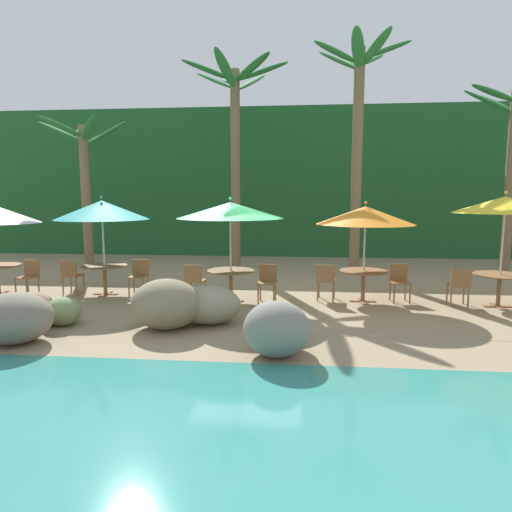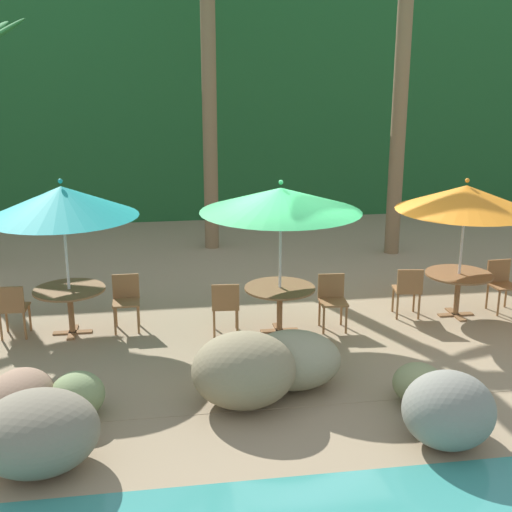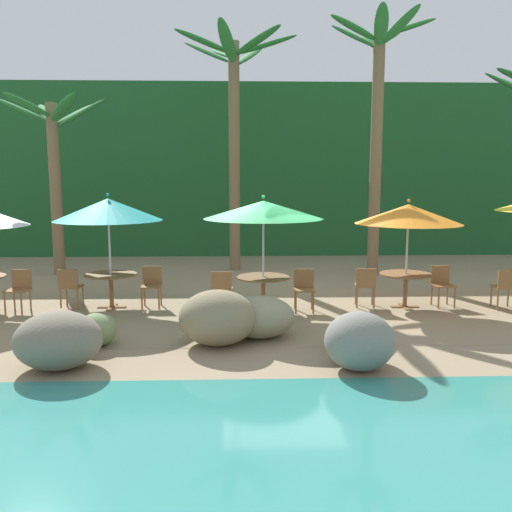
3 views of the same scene
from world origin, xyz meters
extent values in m
plane|color=#937F60|center=(0.00, 0.00, 0.00)|extent=(120.00, 120.00, 0.00)
cube|color=#937F60|center=(0.00, 0.00, 0.00)|extent=(18.00, 5.20, 0.01)
cube|color=#1E5628|center=(0.00, 9.00, 3.00)|extent=(28.00, 2.40, 6.00)
ellipsoid|color=#828B5A|center=(0.88, -2.69, 0.25)|extent=(0.63, 0.61, 0.51)
ellipsoid|color=gray|center=(0.83, -3.66, 0.43)|extent=(1.02, 0.97, 0.85)
ellipsoid|color=slate|center=(0.88, -3.35, 0.33)|extent=(0.80, 0.67, 0.66)
ellipsoid|color=#788C5A|center=(-3.27, -2.40, 0.27)|extent=(0.65, 0.67, 0.55)
ellipsoid|color=#766F5B|center=(-3.55, -3.46, 0.42)|extent=(1.27, 1.16, 0.84)
ellipsoid|color=#857959|center=(-1.27, -2.42, 0.46)|extent=(1.29, 1.13, 0.93)
ellipsoid|color=gray|center=(-0.57, -2.01, 0.36)|extent=(1.27, 1.07, 0.73)
ellipsoid|color=#96745C|center=(-3.90, -2.43, 0.32)|extent=(0.77, 0.90, 0.63)
cylinder|color=olive|center=(-5.33, -0.30, 0.23)|extent=(0.04, 0.04, 0.45)
cylinder|color=olive|center=(-5.68, -0.25, 0.23)|extent=(0.04, 0.04, 0.45)
cylinder|color=olive|center=(-5.28, 0.05, 0.23)|extent=(0.04, 0.04, 0.45)
cylinder|color=olive|center=(-5.63, 0.10, 0.23)|extent=(0.04, 0.04, 0.45)
cube|color=olive|center=(-5.48, -0.10, 0.47)|extent=(0.47, 0.47, 0.03)
cube|color=olive|center=(-5.45, 0.10, 0.66)|extent=(0.42, 0.09, 0.42)
cylinder|color=silver|center=(-3.63, 0.23, 1.10)|extent=(0.04, 0.04, 2.21)
cone|color=teal|center=(-3.63, 0.23, 2.11)|extent=(2.25, 2.25, 0.46)
sphere|color=teal|center=(-3.63, 0.23, 2.41)|extent=(0.07, 0.07, 0.07)
cube|color=brown|center=(-3.63, 0.23, 0.01)|extent=(0.60, 0.12, 0.03)
cube|color=brown|center=(-3.63, 0.23, 0.01)|extent=(0.12, 0.60, 0.03)
cylinder|color=brown|center=(-3.63, 0.23, 0.37)|extent=(0.09, 0.09, 0.71)
cylinder|color=brown|center=(-3.63, 0.23, 0.72)|extent=(1.10, 1.10, 0.03)
cylinder|color=olive|center=(-2.60, 0.06, 0.23)|extent=(0.04, 0.04, 0.45)
cylinder|color=olive|center=(-2.96, 0.05, 0.23)|extent=(0.04, 0.04, 0.45)
cylinder|color=olive|center=(-2.61, 0.42, 0.23)|extent=(0.04, 0.04, 0.45)
cylinder|color=olive|center=(-2.96, 0.41, 0.23)|extent=(0.04, 0.04, 0.45)
cube|color=olive|center=(-2.78, 0.24, 0.47)|extent=(0.42, 0.42, 0.03)
cube|color=olive|center=(-2.79, 0.43, 0.66)|extent=(0.42, 0.04, 0.42)
cylinder|color=olive|center=(-4.65, 0.45, 0.23)|extent=(0.04, 0.04, 0.45)
cylinder|color=olive|center=(-4.30, 0.43, 0.23)|extent=(0.04, 0.04, 0.45)
cylinder|color=olive|center=(-4.67, 0.09, 0.23)|extent=(0.04, 0.04, 0.45)
cylinder|color=olive|center=(-4.31, 0.08, 0.23)|extent=(0.04, 0.04, 0.45)
cube|color=olive|center=(-4.48, 0.26, 0.47)|extent=(0.44, 0.44, 0.03)
cube|color=olive|center=(-4.49, 0.06, 0.66)|extent=(0.42, 0.05, 0.42)
cylinder|color=silver|center=(-0.41, -0.19, 1.11)|extent=(0.04, 0.04, 2.22)
cone|color=#238E47|center=(-0.41, -0.19, 2.12)|extent=(2.45, 2.45, 0.36)
sphere|color=#238E47|center=(-0.41, -0.19, 2.38)|extent=(0.07, 0.07, 0.07)
cube|color=brown|center=(-0.41, -0.19, 0.01)|extent=(0.60, 0.12, 0.03)
cube|color=brown|center=(-0.41, -0.19, 0.01)|extent=(0.12, 0.60, 0.03)
cylinder|color=brown|center=(-0.41, -0.19, 0.37)|extent=(0.09, 0.09, 0.71)
cylinder|color=brown|center=(-0.41, -0.19, 0.72)|extent=(1.10, 1.10, 0.03)
cylinder|color=olive|center=(0.61, -0.42, 0.23)|extent=(0.04, 0.04, 0.45)
cylinder|color=olive|center=(0.25, -0.40, 0.23)|extent=(0.04, 0.04, 0.45)
cylinder|color=olive|center=(0.63, -0.07, 0.23)|extent=(0.04, 0.04, 0.45)
cylinder|color=olive|center=(0.27, -0.05, 0.23)|extent=(0.04, 0.04, 0.45)
cube|color=olive|center=(0.44, -0.24, 0.47)|extent=(0.44, 0.44, 0.03)
cube|color=olive|center=(0.45, -0.04, 0.66)|extent=(0.42, 0.06, 0.42)
cylinder|color=olive|center=(-1.42, 0.07, 0.23)|extent=(0.04, 0.04, 0.45)
cylinder|color=olive|center=(-1.06, 0.04, 0.23)|extent=(0.04, 0.04, 0.45)
cylinder|color=olive|center=(-1.45, -0.28, 0.23)|extent=(0.04, 0.04, 0.45)
cylinder|color=olive|center=(-1.09, -0.31, 0.23)|extent=(0.04, 0.04, 0.45)
cube|color=olive|center=(-1.25, -0.12, 0.47)|extent=(0.45, 0.45, 0.03)
cube|color=olive|center=(-1.27, -0.32, 0.66)|extent=(0.42, 0.07, 0.42)
cylinder|color=silver|center=(2.65, 0.05, 1.05)|extent=(0.04, 0.04, 2.11)
cone|color=orange|center=(2.65, 0.05, 2.01)|extent=(2.22, 2.22, 0.41)
sphere|color=orange|center=(2.65, 0.05, 2.29)|extent=(0.07, 0.07, 0.07)
cube|color=brown|center=(2.65, 0.05, 0.01)|extent=(0.60, 0.12, 0.03)
cube|color=brown|center=(2.65, 0.05, 0.01)|extent=(0.12, 0.60, 0.03)
cylinder|color=brown|center=(2.65, 0.05, 0.37)|extent=(0.09, 0.09, 0.71)
cylinder|color=brown|center=(2.65, 0.05, 0.72)|extent=(1.10, 1.10, 0.03)
cylinder|color=olive|center=(3.69, -0.06, 0.23)|extent=(0.04, 0.04, 0.45)
cylinder|color=olive|center=(3.33, -0.08, 0.23)|extent=(0.04, 0.04, 0.45)
cylinder|color=olive|center=(3.67, 0.30, 0.23)|extent=(0.04, 0.04, 0.45)
cylinder|color=olive|center=(3.31, 0.27, 0.23)|extent=(0.04, 0.04, 0.45)
cube|color=olive|center=(3.50, 0.11, 0.47)|extent=(0.45, 0.45, 0.03)
cube|color=olive|center=(3.49, 0.31, 0.66)|extent=(0.42, 0.06, 0.42)
cylinder|color=olive|center=(1.66, 0.38, 0.23)|extent=(0.04, 0.04, 0.45)
cylinder|color=olive|center=(2.01, 0.33, 0.23)|extent=(0.04, 0.04, 0.45)
cylinder|color=olive|center=(1.61, 0.03, 0.23)|extent=(0.04, 0.04, 0.45)
cylinder|color=olive|center=(1.96, -0.03, 0.23)|extent=(0.04, 0.04, 0.45)
cube|color=olive|center=(1.81, 0.18, 0.47)|extent=(0.48, 0.48, 0.03)
cube|color=olive|center=(1.78, -0.02, 0.66)|extent=(0.42, 0.10, 0.42)
cylinder|color=silver|center=(5.56, -0.17, 1.18)|extent=(0.04, 0.04, 2.36)
cone|color=yellow|center=(5.56, -0.17, 2.26)|extent=(2.16, 2.16, 0.36)
sphere|color=yellow|center=(5.56, -0.17, 2.52)|extent=(0.07, 0.07, 0.07)
cube|color=brown|center=(5.56, -0.17, 0.01)|extent=(0.60, 0.12, 0.03)
cube|color=brown|center=(5.56, -0.17, 0.01)|extent=(0.12, 0.60, 0.03)
cylinder|color=brown|center=(5.56, -0.17, 0.37)|extent=(0.09, 0.09, 0.71)
cylinder|color=brown|center=(5.56, -0.17, 0.72)|extent=(1.10, 1.10, 0.03)
cylinder|color=olive|center=(4.55, 0.09, 0.23)|extent=(0.04, 0.04, 0.45)
cylinder|color=olive|center=(4.91, 0.06, 0.23)|extent=(0.04, 0.04, 0.45)
cylinder|color=olive|center=(4.52, -0.27, 0.23)|extent=(0.04, 0.04, 0.45)
cylinder|color=olive|center=(4.88, -0.29, 0.23)|extent=(0.04, 0.04, 0.45)
cube|color=olive|center=(4.71, -0.10, 0.47)|extent=(0.45, 0.45, 0.03)
cube|color=olive|center=(4.70, -0.30, 0.66)|extent=(0.42, 0.07, 0.42)
cylinder|color=brown|center=(-6.06, 4.36, 2.40)|extent=(0.32, 0.32, 4.81)
ellipsoid|color=#2D7A38|center=(-5.30, 4.49, 4.54)|extent=(1.43, 0.59, 0.89)
ellipsoid|color=#2D7A38|center=(-5.58, 4.96, 4.57)|extent=(1.17, 1.34, 0.81)
ellipsoid|color=#2D7A38|center=(-6.45, 5.03, 4.60)|extent=(1.03, 1.44, 0.75)
ellipsoid|color=#2D7A38|center=(-6.83, 4.29, 4.60)|extent=(1.49, 0.49, 0.73)
ellipsoid|color=#2D7A38|center=(-6.44, 3.69, 4.66)|extent=(1.06, 1.49, 0.57)
ellipsoid|color=#2D7A38|center=(-5.56, 3.78, 4.61)|extent=(1.23, 1.35, 0.71)
cylinder|color=brown|center=(-1.02, 5.01, 3.31)|extent=(0.32, 0.32, 6.63)
ellipsoid|color=#2D7A38|center=(-0.11, 4.87, 6.50)|extent=(1.84, 0.62, 0.59)
ellipsoid|color=#2D7A38|center=(-0.56, 5.80, 6.39)|extent=(1.16, 1.64, 0.95)
ellipsoid|color=#2D7A38|center=(-1.35, 5.86, 6.47)|extent=(0.97, 1.79, 0.69)
ellipsoid|color=#2D7A38|center=(-1.80, 5.48, 6.42)|extent=(1.66, 1.20, 0.87)
ellipsoid|color=#2D7A38|center=(-1.83, 4.58, 6.50)|extent=(1.77, 1.16, 0.58)
ellipsoid|color=#2D7A38|center=(-1.19, 4.11, 6.41)|extent=(0.68, 1.75, 0.89)
ellipsoid|color=#2D7A38|center=(-0.39, 4.34, 6.48)|extent=(1.50, 1.55, 0.64)
cylinder|color=brown|center=(2.92, 3.96, 3.44)|extent=(0.32, 0.32, 6.89)
ellipsoid|color=#2D7A38|center=(3.66, 3.87, 6.74)|extent=(1.50, 0.53, 0.54)
ellipsoid|color=#2D7A38|center=(3.37, 4.56, 6.68)|extent=(1.13, 1.35, 0.71)
ellipsoid|color=#2D7A38|center=(2.86, 4.70, 6.61)|extent=(0.47, 1.37, 0.89)
ellipsoid|color=#2D7A38|center=(2.28, 4.35, 6.63)|extent=(1.35, 1.03, 0.84)
ellipsoid|color=#2D7A38|center=(2.19, 3.77, 6.70)|extent=(1.48, 0.71, 0.67)
ellipsoid|color=#2D7A38|center=(2.76, 3.22, 6.63)|extent=(0.63, 1.40, 0.85)
ellipsoid|color=#2D7A38|center=(3.27, 3.29, 6.65)|extent=(0.97, 1.39, 0.79)
cylinder|color=brown|center=(7.74, 4.52, 2.84)|extent=(0.32, 0.32, 5.68)
ellipsoid|color=#2D7A38|center=(7.46, 5.26, 5.42)|extent=(0.86, 1.49, 0.87)
ellipsoid|color=#2D7A38|center=(7.01, 4.83, 5.42)|extent=(1.47, 0.90, 0.89)
ellipsoid|color=#2D7A38|center=(6.98, 4.29, 5.54)|extent=(1.61, 0.79, 0.54)
camera|label=1|loc=(1.13, -10.15, 2.41)|focal=30.93mm
camera|label=2|loc=(-2.24, -9.81, 4.07)|focal=46.76mm
camera|label=3|loc=(-0.93, -11.14, 2.78)|focal=37.87mm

